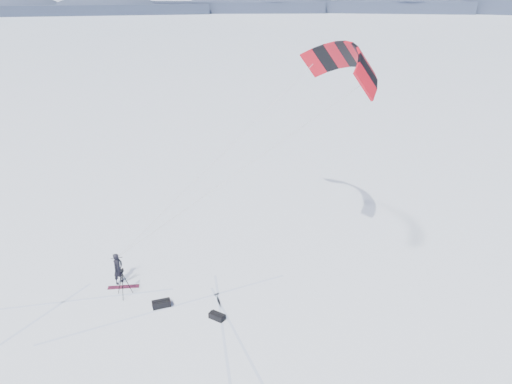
{
  "coord_description": "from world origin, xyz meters",
  "views": [
    {
      "loc": [
        5.41,
        -19.58,
        13.28
      ],
      "look_at": [
        5.88,
        2.91,
        4.17
      ],
      "focal_mm": 35.0,
      "sensor_mm": 36.0,
      "label": 1
    }
  ],
  "objects_px": {
    "snowkiter": "(120,283)",
    "snowboard": "(124,287)",
    "tripod": "(123,279)",
    "gear_bag_b": "(217,316)",
    "gear_bag_a": "(161,304)"
  },
  "relations": [
    {
      "from": "tripod",
      "to": "gear_bag_b",
      "type": "xyz_separation_m",
      "value": [
        4.43,
        -1.9,
        -0.78
      ]
    },
    {
      "from": "snowkiter",
      "to": "gear_bag_b",
      "type": "xyz_separation_m",
      "value": [
        4.93,
        -3.01,
        0.14
      ]
    },
    {
      "from": "tripod",
      "to": "gear_bag_b",
      "type": "bearing_deg",
      "value": -54.93
    },
    {
      "from": "snowkiter",
      "to": "snowboard",
      "type": "height_order",
      "value": "snowkiter"
    },
    {
      "from": "snowkiter",
      "to": "gear_bag_a",
      "type": "relative_size",
      "value": 1.78
    },
    {
      "from": "gear_bag_a",
      "to": "gear_bag_b",
      "type": "xyz_separation_m",
      "value": [
        2.56,
        -0.96,
        -0.02
      ]
    },
    {
      "from": "snowboard",
      "to": "tripod",
      "type": "xyz_separation_m",
      "value": [
        0.22,
        -0.7,
        0.9
      ]
    },
    {
      "from": "snowboard",
      "to": "snowkiter",
      "type": "bearing_deg",
      "value": 119.15
    },
    {
      "from": "snowkiter",
      "to": "tripod",
      "type": "height_order",
      "value": "tripod"
    },
    {
      "from": "gear_bag_b",
      "to": "snowkiter",
      "type": "bearing_deg",
      "value": -177.57
    },
    {
      "from": "gear_bag_a",
      "to": "tripod",
      "type": "bearing_deg",
      "value": 134.6
    },
    {
      "from": "snowboard",
      "to": "tripod",
      "type": "distance_m",
      "value": 1.16
    },
    {
      "from": "gear_bag_b",
      "to": "gear_bag_a",
      "type": "bearing_deg",
      "value": -166.66
    },
    {
      "from": "snowkiter",
      "to": "gear_bag_a",
      "type": "xyz_separation_m",
      "value": [
        2.37,
        -2.05,
        0.16
      ]
    },
    {
      "from": "tripod",
      "to": "gear_bag_b",
      "type": "distance_m",
      "value": 4.88
    }
  ]
}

